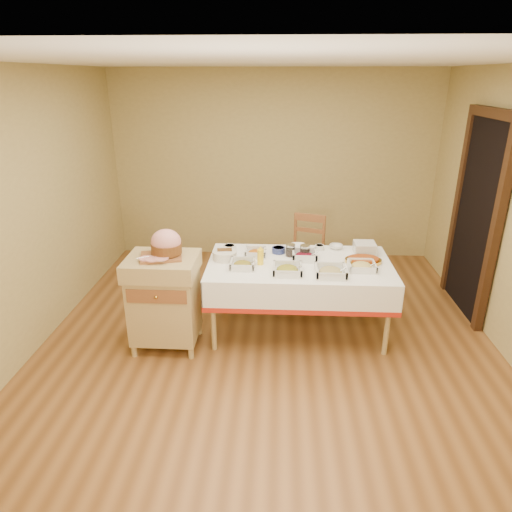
{
  "coord_description": "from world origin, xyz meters",
  "views": [
    {
      "loc": [
        0.08,
        -3.91,
        2.5
      ],
      "look_at": [
        -0.13,
        0.2,
        0.86
      ],
      "focal_mm": 32.0,
      "sensor_mm": 36.0,
      "label": 1
    }
  ],
  "objects": [
    {
      "name": "dining_chair",
      "position": [
        0.42,
        1.29,
        0.48
      ],
      "size": [
        0.53,
        0.51,
        0.93
      ],
      "color": "brown",
      "rests_on": "ground"
    },
    {
      "name": "preserve_jar_left",
      "position": [
        0.21,
        0.48,
        0.82
      ],
      "size": [
        0.1,
        0.1,
        0.13
      ],
      "color": "silver",
      "rests_on": "dining_table"
    },
    {
      "name": "small_bowl_mid",
      "position": [
        0.09,
        0.56,
        0.79
      ],
      "size": [
        0.14,
        0.14,
        0.06
      ],
      "color": "navy",
      "rests_on": "dining_table"
    },
    {
      "name": "plate_stack",
      "position": [
        0.98,
        0.59,
        0.82
      ],
      "size": [
        0.22,
        0.22,
        0.12
      ],
      "color": "silver",
      "rests_on": "dining_table"
    },
    {
      "name": "bowl_white_imported",
      "position": [
        0.29,
        0.72,
        0.78
      ],
      "size": [
        0.17,
        0.17,
        0.04
      ],
      "primitive_type": "imported",
      "rotation": [
        0.0,
        0.0,
        -0.05
      ],
      "color": "silver",
      "rests_on": "dining_table"
    },
    {
      "name": "ham_on_board",
      "position": [
        -0.95,
        -0.03,
        1.04
      ],
      "size": [
        0.39,
        0.38,
        0.26
      ],
      "color": "brown",
      "rests_on": "butcher_cart"
    },
    {
      "name": "room_shell",
      "position": [
        0.0,
        0.0,
        1.3
      ],
      "size": [
        5.0,
        5.0,
        5.0
      ],
      "color": "brown",
      "rests_on": "ground"
    },
    {
      "name": "bread_basket",
      "position": [
        -0.45,
        0.35,
        0.81
      ],
      "size": [
        0.25,
        0.25,
        0.11
      ],
      "color": "silver",
      "rests_on": "dining_table"
    },
    {
      "name": "doorway",
      "position": [
        2.2,
        0.9,
        1.11
      ],
      "size": [
        0.09,
        1.1,
        2.2
      ],
      "color": "black",
      "rests_on": "ground"
    },
    {
      "name": "dining_table",
      "position": [
        0.3,
        0.3,
        0.6
      ],
      "size": [
        1.82,
        1.02,
        0.76
      ],
      "color": "tan",
      "rests_on": "ground"
    },
    {
      "name": "small_bowl_left",
      "position": [
        -0.43,
        0.6,
        0.79
      ],
      "size": [
        0.13,
        0.13,
        0.06
      ],
      "color": "silver",
      "rests_on": "dining_table"
    },
    {
      "name": "serving_dish_f",
      "position": [
        0.35,
        0.4,
        0.8
      ],
      "size": [
        0.26,
        0.25,
        0.12
      ],
      "color": "silver",
      "rests_on": "dining_table"
    },
    {
      "name": "preserve_jar_right",
      "position": [
        0.36,
        0.44,
        0.82
      ],
      "size": [
        0.1,
        0.1,
        0.13
      ],
      "color": "silver",
      "rests_on": "dining_table"
    },
    {
      "name": "serving_dish_a",
      "position": [
        -0.26,
        0.15,
        0.79
      ],
      "size": [
        0.24,
        0.23,
        0.1
      ],
      "color": "silver",
      "rests_on": "dining_table"
    },
    {
      "name": "brass_platter",
      "position": [
        0.93,
        0.34,
        0.78
      ],
      "size": [
        0.36,
        0.26,
        0.05
      ],
      "color": "gold",
      "rests_on": "dining_table"
    },
    {
      "name": "butcher_cart",
      "position": [
        -0.99,
        -0.06,
        0.53
      ],
      "size": [
        0.66,
        0.56,
        0.93
      ],
      "color": "tan",
      "rests_on": "ground"
    },
    {
      "name": "bowl_small_imported",
      "position": [
        0.7,
        0.71,
        0.78
      ],
      "size": [
        0.15,
        0.15,
        0.04
      ],
      "primitive_type": "imported",
      "rotation": [
        0.0,
        0.0,
        0.07
      ],
      "color": "silver",
      "rests_on": "dining_table"
    },
    {
      "name": "serving_dish_b",
      "position": [
        0.18,
        0.04,
        0.8
      ],
      "size": [
        0.27,
        0.27,
        0.11
      ],
      "color": "silver",
      "rests_on": "dining_table"
    },
    {
      "name": "mustard_bottle",
      "position": [
        -0.09,
        0.24,
        0.85
      ],
      "size": [
        0.06,
        0.06,
        0.19
      ],
      "color": "yellow",
      "rests_on": "dining_table"
    },
    {
      "name": "serving_dish_e",
      "position": [
        -0.15,
        0.47,
        0.79
      ],
      "size": [
        0.22,
        0.21,
        0.1
      ],
      "color": "silver",
      "rests_on": "dining_table"
    },
    {
      "name": "serving_dish_c",
      "position": [
        0.58,
        0.01,
        0.8
      ],
      "size": [
        0.28,
        0.28,
        0.11
      ],
      "color": "silver",
      "rests_on": "dining_table"
    },
    {
      "name": "serving_dish_d",
      "position": [
        0.89,
        0.17,
        0.79
      ],
      "size": [
        0.26,
        0.26,
        0.1
      ],
      "color": "silver",
      "rests_on": "dining_table"
    },
    {
      "name": "small_bowl_right",
      "position": [
        0.53,
        0.68,
        0.79
      ],
      "size": [
        0.1,
        0.1,
        0.05
      ],
      "color": "silver",
      "rests_on": "dining_table"
    }
  ]
}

